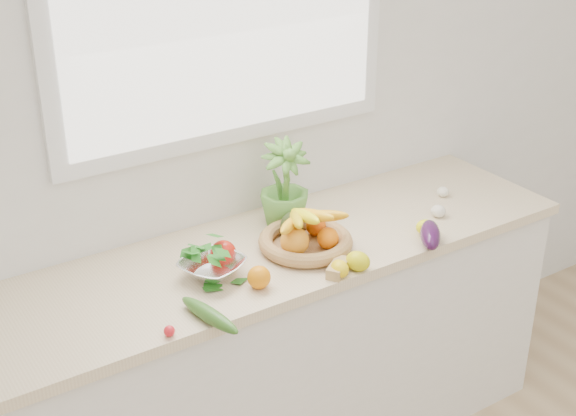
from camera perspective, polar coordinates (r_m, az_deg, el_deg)
back_wall at (r=2.84m, az=-4.42°, el=7.58°), size 4.50×0.02×2.70m
counter_cabinet at (r=3.04m, az=-1.01°, el=-10.66°), size 2.20×0.58×0.86m
countertop at (r=2.79m, az=-1.08°, el=-3.23°), size 2.24×0.62×0.04m
orange_loose at (r=2.54m, az=-2.08°, el=-4.95°), size 0.08×0.08×0.08m
lemon_a at (r=2.65m, az=4.99°, el=-3.79°), size 0.10×0.11×0.07m
lemon_b at (r=2.61m, az=3.70°, el=-4.33°), size 0.07×0.08×0.06m
lemon_c at (r=2.90m, az=9.79°, el=-1.36°), size 0.09×0.09×0.06m
apple at (r=2.67m, az=-4.63°, el=-3.23°), size 0.11×0.11×0.09m
ginger at (r=2.63m, az=3.59°, el=-4.29°), size 0.12×0.10×0.04m
garlic_a at (r=2.81m, az=3.18°, el=-2.19°), size 0.06×0.06×0.04m
garlic_b at (r=3.21m, az=10.96°, el=1.14°), size 0.06×0.06×0.04m
garlic_c at (r=3.04m, az=10.64°, el=-0.22°), size 0.06×0.06×0.05m
eggplant at (r=2.84m, az=10.08°, el=-1.89°), size 0.17×0.19×0.07m
cucumber at (r=2.40m, az=-5.62°, el=-7.58°), size 0.09×0.26×0.05m
radish at (r=2.35m, az=-8.44°, el=-8.64°), size 0.04×0.04×0.03m
potted_herb at (r=2.89m, az=-0.25°, el=1.66°), size 0.20×0.20×0.33m
fruit_basket at (r=2.76m, az=1.20°, el=-2.02°), size 0.37×0.37×0.18m
colander_with_spinach at (r=2.60m, az=-5.43°, el=-3.89°), size 0.27×0.27×0.11m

